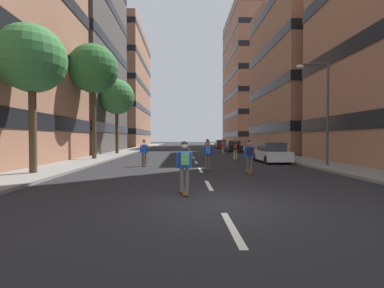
{
  "coord_description": "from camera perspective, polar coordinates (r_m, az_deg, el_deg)",
  "views": [
    {
      "loc": [
        -1.03,
        -7.48,
        1.88
      ],
      "look_at": [
        0.0,
        22.06,
        1.2
      ],
      "focal_mm": 24.92,
      "sensor_mm": 36.0,
      "label": 1
    }
  ],
  "objects": [
    {
      "name": "street_tree_far",
      "position": [
        15.97,
        -31.08,
        15.2
      ],
      "size": [
        3.33,
        3.33,
        7.34
      ],
      "color": "#4C3823",
      "rests_on": "sidewalk_left"
    },
    {
      "name": "streetlamp_right",
      "position": [
        19.03,
        26.08,
        7.99
      ],
      "size": [
        2.13,
        0.3,
        6.5
      ],
      "color": "#3F3F44",
      "rests_on": "sidewalk_right"
    },
    {
      "name": "sidewalk_left",
      "position": [
        41.92,
        -12.28,
        -1.19
      ],
      "size": [
        3.06,
        82.47,
        0.14
      ],
      "primitive_type": "cube",
      "color": "gray",
      "rests_on": "ground_plane"
    },
    {
      "name": "parked_car_near",
      "position": [
        21.42,
        16.57,
        -1.9
      ],
      "size": [
        1.82,
        4.4,
        1.52
      ],
      "color": "silver",
      "rests_on": "ground_plane"
    },
    {
      "name": "skater_0",
      "position": [
        22.56,
        9.26,
        -0.9
      ],
      "size": [
        0.57,
        0.92,
        1.78
      ],
      "color": "brown",
      "rests_on": "ground_plane"
    },
    {
      "name": "skater_6",
      "position": [
        17.96,
        -10.22,
        -1.56
      ],
      "size": [
        0.56,
        0.92,
        1.78
      ],
      "color": "brown",
      "rests_on": "ground_plane"
    },
    {
      "name": "building_left_mid",
      "position": [
        40.87,
        -25.28,
        20.69
      ],
      "size": [
        12.29,
        16.3,
        30.86
      ],
      "color": "#4C4744",
      "rests_on": "ground_plane"
    },
    {
      "name": "sidewalk_right",
      "position": [
        42.34,
        11.04,
        -1.16
      ],
      "size": [
        3.06,
        82.47,
        0.14
      ],
      "primitive_type": "cube",
      "color": "gray",
      "rests_on": "ground_plane"
    },
    {
      "name": "street_tree_mid",
      "position": [
        24.63,
        -20.33,
        14.74
      ],
      "size": [
        4.07,
        4.07,
        9.58
      ],
      "color": "#4C3823",
      "rests_on": "sidewalk_left"
    },
    {
      "name": "ground_plane",
      "position": [
        37.52,
        -0.42,
        -1.56
      ],
      "size": [
        179.93,
        179.93,
        0.0
      ],
      "primitive_type": "plane",
      "color": "black"
    },
    {
      "name": "skater_1",
      "position": [
        15.31,
        3.4,
        -1.93
      ],
      "size": [
        0.54,
        0.91,
        1.78
      ],
      "color": "brown",
      "rests_on": "ground_plane"
    },
    {
      "name": "street_tree_near",
      "position": [
        31.8,
        -15.81,
        9.61
      ],
      "size": [
        3.94,
        3.94,
        8.37
      ],
      "color": "#4C3823",
      "rests_on": "sidewalk_left"
    },
    {
      "name": "skater_5",
      "position": [
        8.87,
        -1.64,
        -4.28
      ],
      "size": [
        0.56,
        0.92,
        1.78
      ],
      "color": "brown",
      "rests_on": "ground_plane"
    },
    {
      "name": "skater_3",
      "position": [
        30.13,
        6.68,
        -0.34
      ],
      "size": [
        0.53,
        0.9,
        1.78
      ],
      "color": "brown",
      "rests_on": "ground_plane"
    },
    {
      "name": "skater_2",
      "position": [
        28.51,
        3.29,
        -0.49
      ],
      "size": [
        0.54,
        0.91,
        1.78
      ],
      "color": "brown",
      "rests_on": "ground_plane"
    },
    {
      "name": "building_left_far",
      "position": [
        65.99,
        -15.5,
        11.3
      ],
      "size": [
        12.29,
        23.39,
        26.57
      ],
      "color": "#9E6B51",
      "rests_on": "ground_plane"
    },
    {
      "name": "parked_car_mid",
      "position": [
        48.07,
        6.16,
        -0.1
      ],
      "size": [
        1.82,
        4.4,
        1.52
      ],
      "color": "maroon",
      "rests_on": "ground_plane"
    },
    {
      "name": "lane_markings",
      "position": [
        38.04,
        -0.44,
        -1.52
      ],
      "size": [
        0.16,
        67.2,
        0.01
      ],
      "color": "silver",
      "rests_on": "ground_plane"
    },
    {
      "name": "parked_car_far",
      "position": [
        36.54,
        8.76,
        -0.55
      ],
      "size": [
        1.82,
        4.4,
        1.52
      ],
      "color": "black",
      "rests_on": "ground_plane"
    },
    {
      "name": "building_right_far",
      "position": [
        66.96,
        13.26,
        13.32
      ],
      "size": [
        12.29,
        20.85,
        31.52
      ],
      "color": "#9E6B51",
      "rests_on": "ground_plane"
    },
    {
      "name": "building_right_mid",
      "position": [
        40.31,
        23.96,
        13.55
      ],
      "size": [
        12.29,
        16.99,
        20.82
      ],
      "color": "#9E6B51",
      "rests_on": "ground_plane"
    },
    {
      "name": "skater_4",
      "position": [
        14.16,
        12.19,
        -2.22
      ],
      "size": [
        0.55,
        0.91,
        1.78
      ],
      "color": "brown",
      "rests_on": "ground_plane"
    }
  ]
}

